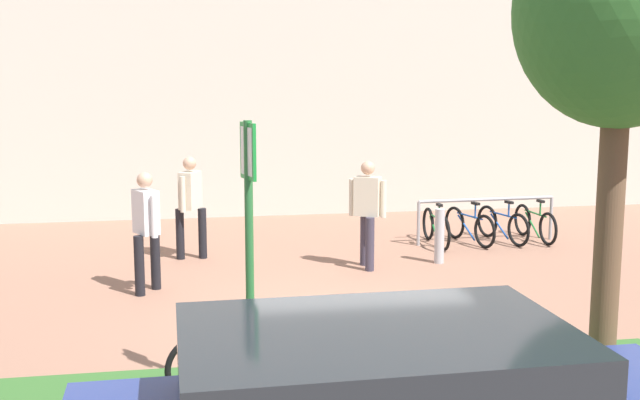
# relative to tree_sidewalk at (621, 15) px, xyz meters

# --- Properties ---
(ground_plane) EXTENTS (60.00, 60.00, 0.00)m
(ground_plane) POSITION_rel_tree_sidewalk_xyz_m (-2.36, 1.95, -3.65)
(ground_plane) COLOR #936651
(planter_strip) EXTENTS (7.00, 1.10, 0.16)m
(planter_strip) POSITION_rel_tree_sidewalk_xyz_m (-2.82, -0.14, -3.57)
(planter_strip) COLOR #336028
(planter_strip) RESTS_ON ground
(tree_sidewalk) EXTENTS (2.11, 2.11, 4.86)m
(tree_sidewalk) POSITION_rel_tree_sidewalk_xyz_m (0.00, 0.00, 0.00)
(tree_sidewalk) COLOR brown
(tree_sidewalk) RESTS_ON ground
(parking_sign_post) EXTENTS (0.12, 0.36, 2.66)m
(parking_sign_post) POSITION_rel_tree_sidewalk_xyz_m (-3.70, -0.14, -1.92)
(parking_sign_post) COLOR #2D7238
(parking_sign_post) RESTS_ON ground
(bike_at_sign) EXTENTS (1.67, 0.42, 0.86)m
(bike_at_sign) POSITION_rel_tree_sidewalk_xyz_m (-3.67, -0.05, -3.30)
(bike_at_sign) COLOR black
(bike_at_sign) RESTS_ON ground
(bike_rack_cluster) EXTENTS (2.66, 1.63, 0.83)m
(bike_rack_cluster) POSITION_rel_tree_sidewalk_xyz_m (1.20, 6.25, -3.30)
(bike_rack_cluster) COLOR #99999E
(bike_rack_cluster) RESTS_ON ground
(bollard_steel) EXTENTS (0.16, 0.16, 0.90)m
(bollard_steel) POSITION_rel_tree_sidewalk_xyz_m (-0.16, 4.86, -3.20)
(bollard_steel) COLOR #ADADB2
(bollard_steel) RESTS_ON ground
(person_shirt_blue) EXTENTS (0.40, 0.55, 1.72)m
(person_shirt_blue) POSITION_rel_tree_sidewalk_xyz_m (-4.80, 3.89, -2.66)
(person_shirt_blue) COLOR black
(person_shirt_blue) RESTS_ON ground
(person_casual_tan) EXTENTS (0.55, 0.52, 1.72)m
(person_casual_tan) POSITION_rel_tree_sidewalk_xyz_m (-1.40, 4.74, -2.66)
(person_casual_tan) COLOR #383342
(person_casual_tan) RESTS_ON ground
(person_shirt_white) EXTENTS (0.51, 0.55, 1.72)m
(person_shirt_white) POSITION_rel_tree_sidewalk_xyz_m (-4.15, 5.89, -2.66)
(person_shirt_white) COLOR black
(person_shirt_white) RESTS_ON ground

